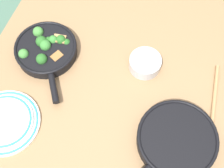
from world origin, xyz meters
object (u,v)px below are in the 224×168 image
Objects in this scene: skillet_eggs at (176,140)px; prep_bowl_steel at (145,63)px; wooden_spoon at (212,120)px; skillet_broccoli at (46,49)px; dinner_plate_stack at (5,122)px.

prep_bowl_steel is at bearing -116.86° from skillet_eggs.
skillet_eggs reaches higher than wooden_spoon.
wooden_spoon is at bearing 64.99° from prep_bowl_steel.
skillet_eggs is 3.18× the size of prep_bowl_steel.
wooden_spoon is (0.07, 0.67, -0.02)m from skillet_broccoli.
skillet_broccoli reaches higher than skillet_eggs.
skillet_broccoli is at bearing -81.16° from skillet_eggs.
skillet_eggs is (0.19, 0.56, -0.00)m from skillet_broccoli.
wooden_spoon is 0.32m from prep_bowl_steel.
prep_bowl_steel is at bearing 133.63° from dinner_plate_stack.
skillet_eggs is at bearing 35.65° from prep_bowl_steel.
dinner_plate_stack is at bearing -46.37° from prep_bowl_steel.
skillet_broccoli is 2.67× the size of prep_bowl_steel.
wooden_spoon is (-0.12, 0.11, -0.02)m from skillet_eggs.
skillet_eggs is 0.60m from dinner_plate_stack.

